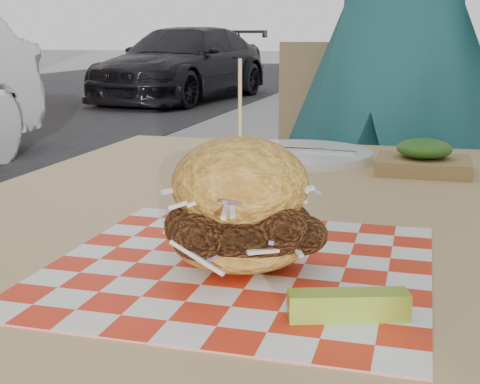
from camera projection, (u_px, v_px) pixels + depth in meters
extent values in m
imported|color=#297479|center=(396.00, 48.00, 1.65)|extent=(0.78, 0.61, 1.88)
imported|color=black|center=(184.00, 64.00, 10.06)|extent=(2.00, 3.93, 1.09)
cube|color=tan|center=(237.00, 231.00, 0.84)|extent=(0.80, 1.20, 0.04)
cylinder|color=#333338|center=(158.00, 312.00, 1.52)|extent=(0.05, 0.05, 0.71)
cylinder|color=#333338|center=(472.00, 349.00, 1.34)|extent=(0.05, 0.05, 0.71)
cube|color=tan|center=(335.00, 229.00, 1.84)|extent=(0.49, 0.49, 0.04)
cube|color=tan|center=(359.00, 129.00, 1.96)|extent=(0.42, 0.11, 0.50)
cylinder|color=#333338|center=(248.00, 320.00, 1.81)|extent=(0.03, 0.03, 0.43)
cylinder|color=#333338|center=(379.00, 347.00, 1.66)|extent=(0.03, 0.03, 0.43)
cylinder|color=#333338|center=(296.00, 278.00, 2.13)|extent=(0.03, 0.03, 0.43)
cylinder|color=#333338|center=(410.00, 297.00, 1.97)|extent=(0.03, 0.03, 0.43)
cube|color=red|center=(240.00, 266.00, 0.65)|extent=(0.36, 0.36, 0.00)
ellipsoid|color=gold|center=(240.00, 243.00, 0.64)|extent=(0.13, 0.13, 0.04)
ellipsoid|color=brown|center=(240.00, 226.00, 0.64)|extent=(0.14, 0.13, 0.07)
ellipsoid|color=gold|center=(240.00, 184.00, 0.63)|extent=(0.13, 0.13, 0.09)
cylinder|color=tan|center=(240.00, 113.00, 0.62)|extent=(0.00, 0.00, 0.10)
cube|color=#8AA630|center=(348.00, 305.00, 0.52)|extent=(0.10, 0.05, 0.02)
cylinder|color=white|center=(298.00, 154.00, 1.22)|extent=(0.27, 0.27, 0.01)
cube|color=silver|center=(282.00, 149.00, 1.23)|extent=(0.15, 0.03, 0.00)
cube|color=silver|center=(315.00, 150.00, 1.21)|extent=(0.15, 0.03, 0.00)
cube|color=olive|center=(423.00, 165.00, 1.09)|extent=(0.15, 0.12, 0.02)
ellipsoid|color=#1D4F16|center=(424.00, 149.00, 1.09)|extent=(0.09, 0.09, 0.03)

